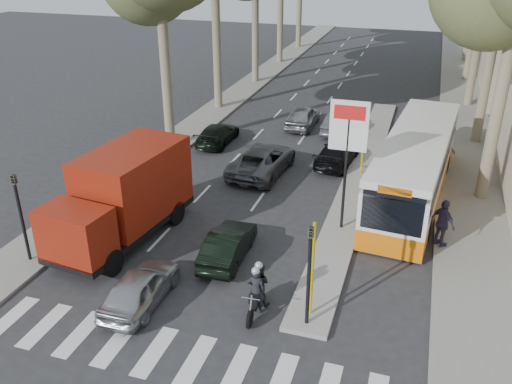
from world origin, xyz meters
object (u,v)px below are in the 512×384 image
silver_hatchback (140,287)px  dark_hatchback (228,245)px  city_bus (415,165)px  red_truck (124,195)px  motorcycle (257,289)px

silver_hatchback → dark_hatchback: size_ratio=1.00×
silver_hatchback → city_bus: (8.20, 11.18, 1.01)m
dark_hatchback → city_bus: (6.37, 7.68, 1.03)m
silver_hatchback → red_truck: (-2.65, 3.80, 1.27)m
silver_hatchback → dark_hatchback: silver_hatchback is taller
dark_hatchback → motorcycle: (1.99, -2.61, 0.19)m
silver_hatchback → red_truck: 4.80m
motorcycle → silver_hatchback: bearing=-169.9°
dark_hatchback → motorcycle: 3.28m
red_truck → city_bus: (10.85, 7.38, -0.26)m
silver_hatchback → motorcycle: 3.92m
dark_hatchback → city_bus: bearing=-131.9°
city_bus → red_truck: bearing=-140.2°
dark_hatchback → motorcycle: size_ratio=1.80×
red_truck → motorcycle: red_truck is taller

